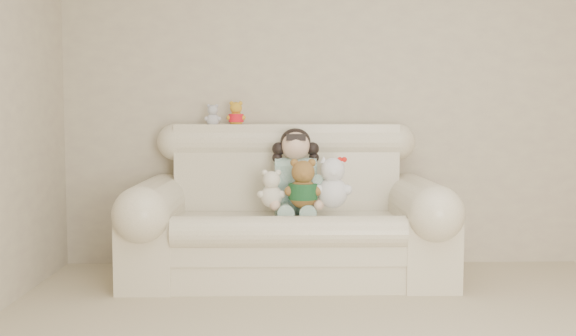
{
  "coord_description": "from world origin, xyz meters",
  "views": [
    {
      "loc": [
        -0.72,
        -2.4,
        1.08
      ],
      "look_at": [
        -0.64,
        1.9,
        0.75
      ],
      "focal_mm": 41.93,
      "sensor_mm": 36.0,
      "label": 1
    }
  ],
  "objects": [
    {
      "name": "brown_teddy",
      "position": [
        -0.55,
        1.84,
        0.68
      ],
      "size": [
        0.24,
        0.18,
        0.37
      ],
      "primitive_type": null,
      "rotation": [
        0.0,
        0.0,
        -0.01
      ],
      "color": "brown",
      "rests_on": "sofa"
    },
    {
      "name": "sofa",
      "position": [
        -0.64,
        2.0,
        0.52
      ],
      "size": [
        2.1,
        0.95,
        1.03
      ],
      "primitive_type": null,
      "color": "#FFECCD",
      "rests_on": "floor"
    },
    {
      "name": "white_cat",
      "position": [
        -0.36,
        1.85,
        0.69
      ],
      "size": [
        0.27,
        0.22,
        0.39
      ],
      "primitive_type": null,
      "rotation": [
        0.0,
        0.0,
        -0.12
      ],
      "color": "silver",
      "rests_on": "sofa"
    },
    {
      "name": "cream_teddy",
      "position": [
        -0.75,
        1.87,
        0.64
      ],
      "size": [
        0.19,
        0.15,
        0.28
      ],
      "primitive_type": null,
      "rotation": [
        0.0,
        0.0,
        0.04
      ],
      "color": "white",
      "rests_on": "sofa"
    },
    {
      "name": "seated_child",
      "position": [
        -0.59,
        2.08,
        0.72
      ],
      "size": [
        0.36,
        0.44,
        0.59
      ],
      "primitive_type": null,
      "rotation": [
        0.0,
        0.0,
        -0.02
      ],
      "color": "#337A62",
      "rests_on": "sofa"
    },
    {
      "name": "grey_mini_plush",
      "position": [
        -1.16,
        2.33,
        1.1
      ],
      "size": [
        0.13,
        0.1,
        0.18
      ],
      "primitive_type": null,
      "rotation": [
        0.0,
        0.0,
        0.12
      ],
      "color": "silver",
      "rests_on": "sofa"
    },
    {
      "name": "wall_back",
      "position": [
        0.0,
        2.5,
        1.3
      ],
      "size": [
        4.5,
        0.0,
        4.5
      ],
      "primitive_type": "plane",
      "rotation": [
        1.57,
        0.0,
        0.0
      ],
      "color": "tan",
      "rests_on": "ground"
    },
    {
      "name": "yellow_mini_bear",
      "position": [
        -1.0,
        2.35,
        1.11
      ],
      "size": [
        0.15,
        0.12,
        0.21
      ],
      "primitive_type": null,
      "rotation": [
        0.0,
        0.0,
        -0.15
      ],
      "color": "gold",
      "rests_on": "sofa"
    }
  ]
}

